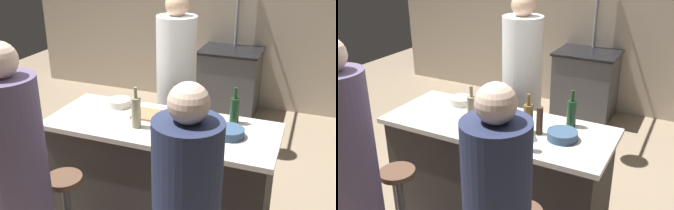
% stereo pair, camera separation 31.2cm
% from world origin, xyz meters
% --- Properties ---
extents(back_wall, '(6.40, 0.16, 2.60)m').
position_xyz_m(back_wall, '(0.00, 2.85, 1.30)').
color(back_wall, '#BCAD99').
rests_on(back_wall, ground_plane).
extents(kitchen_island, '(1.80, 0.72, 0.90)m').
position_xyz_m(kitchen_island, '(0.00, 0.00, 0.45)').
color(kitchen_island, '#332D2B').
rests_on(kitchen_island, ground_plane).
extents(stove_range, '(0.80, 0.64, 0.89)m').
position_xyz_m(stove_range, '(0.00, 2.45, 0.45)').
color(stove_range, '#47474C').
rests_on(stove_range, ground_plane).
extents(chef, '(0.38, 0.38, 1.79)m').
position_xyz_m(chef, '(-0.17, 0.81, 0.83)').
color(chef, white).
rests_on(chef, ground_plane).
extents(guest_left, '(0.36, 0.36, 1.73)m').
position_xyz_m(guest_left, '(-0.53, -0.99, 0.80)').
color(guest_left, '#594C6B').
rests_on(guest_left, ground_plane).
extents(cutting_board, '(0.32, 0.22, 0.02)m').
position_xyz_m(cutting_board, '(-0.11, 0.11, 0.91)').
color(cutting_board, '#997047').
rests_on(cutting_board, kitchen_island).
extents(pepper_mill, '(0.05, 0.05, 0.21)m').
position_xyz_m(pepper_mill, '(0.36, -0.01, 1.01)').
color(pepper_mill, '#382319').
rests_on(pepper_mill, kitchen_island).
extents(wine_bottle_white, '(0.07, 0.07, 0.32)m').
position_xyz_m(wine_bottle_white, '(-0.15, -0.12, 1.03)').
color(wine_bottle_white, gray).
rests_on(wine_bottle_white, kitchen_island).
extents(wine_bottle_amber, '(0.07, 0.07, 0.30)m').
position_xyz_m(wine_bottle_amber, '(0.27, -0.03, 1.02)').
color(wine_bottle_amber, brown).
rests_on(wine_bottle_amber, kitchen_island).
extents(wine_bottle_red, '(0.07, 0.07, 0.29)m').
position_xyz_m(wine_bottle_red, '(0.52, 0.22, 1.01)').
color(wine_bottle_red, '#143319').
rests_on(wine_bottle_red, kitchen_island).
extents(wine_glass_by_chef, '(0.07, 0.07, 0.15)m').
position_xyz_m(wine_glass_by_chef, '(0.42, -0.27, 1.01)').
color(wine_glass_by_chef, silver).
rests_on(wine_glass_by_chef, kitchen_island).
extents(wine_glass_near_left_guest, '(0.07, 0.07, 0.15)m').
position_xyz_m(wine_glass_near_left_guest, '(0.25, -0.14, 1.01)').
color(wine_glass_near_left_guest, silver).
rests_on(wine_glass_near_left_guest, kitchen_island).
extents(mixing_bowl_ceramic, '(0.19, 0.19, 0.06)m').
position_xyz_m(mixing_bowl_ceramic, '(-0.46, 0.20, 0.93)').
color(mixing_bowl_ceramic, silver).
rests_on(mixing_bowl_ceramic, kitchen_island).
extents(mixing_bowl_blue, '(0.22, 0.22, 0.06)m').
position_xyz_m(mixing_bowl_blue, '(0.54, -0.02, 0.93)').
color(mixing_bowl_blue, '#334C6B').
rests_on(mixing_bowl_blue, kitchen_island).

